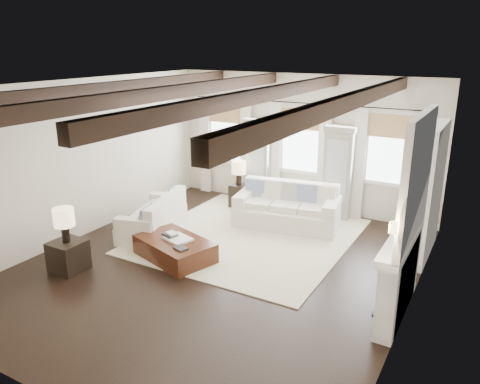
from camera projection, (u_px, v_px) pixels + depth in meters
The scene contains 16 objects.
ground at pixel (219, 266), 8.46m from camera, with size 7.50×7.50×0.00m, color black.
room_shell at pixel (280, 159), 8.28m from camera, with size 6.54×7.54×3.22m.
area_rug at pixel (249, 236), 9.77m from camera, with size 3.98×4.26×0.02m, color beige.
sofa_back at pixel (288, 209), 10.24m from camera, with size 2.35×1.36×0.95m.
sofa_left at pixel (155, 218), 9.92m from camera, with size 1.29×2.02×0.80m.
ottoman at pixel (175, 249), 8.71m from camera, with size 1.46×0.91×0.38m, color black.
tray at pixel (178, 239), 8.64m from camera, with size 0.50×0.38×0.04m, color white.
book_lower at pixel (170, 235), 8.72m from camera, with size 0.26×0.20×0.04m, color #262628.
book_upper at pixel (172, 233), 8.70m from camera, with size 0.22×0.17×0.03m, color beige.
book_loose at pixel (181, 248), 8.26m from camera, with size 0.24×0.18×0.03m, color #262628.
side_table_front at pixel (68, 256), 8.24m from camera, with size 0.55×0.55×0.55m, color black.
lamp_front at pixel (64, 219), 8.03m from camera, with size 0.36×0.36×0.62m.
side_table_back at pixel (239, 196), 11.44m from camera, with size 0.38×0.38×0.57m, color black.
lamp_back at pixel (239, 169), 11.23m from camera, with size 0.34×0.34×0.59m.
candlestick_near at pixel (379, 295), 6.84m from camera, with size 0.16×0.16×0.81m.
candlestick_far at pixel (387, 283), 7.26m from camera, with size 0.15×0.15×0.73m.
Camera 1 is at (4.11, -6.47, 3.85)m, focal length 35.00 mm.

